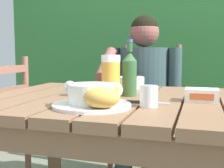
{
  "coord_description": "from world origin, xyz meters",
  "views": [
    {
      "loc": [
        0.27,
        -1.16,
        0.95
      ],
      "look_at": [
        -0.04,
        -0.14,
        0.84
      ],
      "focal_mm": 46.74,
      "sensor_mm": 36.0,
      "label": 1
    }
  ],
  "objects_px": {
    "butter_tub": "(202,95)",
    "diner_bowl": "(131,82)",
    "table_knife": "(143,102)",
    "water_glass_small": "(149,96)",
    "soup_bowl": "(92,93)",
    "serving_plate": "(92,105)",
    "beer_glass": "(111,76)",
    "beer_bottle": "(130,73)",
    "person_eating": "(142,91)",
    "chair_near_diner": "(148,117)",
    "bread_roll": "(102,98)"
  },
  "relations": [
    {
      "from": "serving_plate",
      "to": "diner_bowl",
      "type": "relative_size",
      "value": 1.9
    },
    {
      "from": "beer_glass",
      "to": "person_eating",
      "type": "bearing_deg",
      "value": 90.27
    },
    {
      "from": "beer_bottle",
      "to": "table_knife",
      "type": "relative_size",
      "value": 1.53
    },
    {
      "from": "butter_tub",
      "to": "bread_roll",
      "type": "bearing_deg",
      "value": -135.21
    },
    {
      "from": "serving_plate",
      "to": "table_knife",
      "type": "relative_size",
      "value": 1.71
    },
    {
      "from": "soup_bowl",
      "to": "diner_bowl",
      "type": "height_order",
      "value": "soup_bowl"
    },
    {
      "from": "table_knife",
      "to": "water_glass_small",
      "type": "bearing_deg",
      "value": -62.08
    },
    {
      "from": "serving_plate",
      "to": "beer_bottle",
      "type": "bearing_deg",
      "value": 77.26
    },
    {
      "from": "chair_near_diner",
      "to": "soup_bowl",
      "type": "height_order",
      "value": "chair_near_diner"
    },
    {
      "from": "water_glass_small",
      "to": "table_knife",
      "type": "distance_m",
      "value": 0.07
    },
    {
      "from": "chair_near_diner",
      "to": "serving_plate",
      "type": "distance_m",
      "value": 1.16
    },
    {
      "from": "soup_bowl",
      "to": "table_knife",
      "type": "height_order",
      "value": "soup_bowl"
    },
    {
      "from": "beer_glass",
      "to": "butter_tub",
      "type": "relative_size",
      "value": 1.43
    },
    {
      "from": "beer_bottle",
      "to": "table_knife",
      "type": "xyz_separation_m",
      "value": [
        0.09,
        -0.17,
        -0.1
      ]
    },
    {
      "from": "serving_plate",
      "to": "soup_bowl",
      "type": "height_order",
      "value": "soup_bowl"
    },
    {
      "from": "serving_plate",
      "to": "beer_bottle",
      "type": "distance_m",
      "value": 0.31
    },
    {
      "from": "beer_bottle",
      "to": "butter_tub",
      "type": "bearing_deg",
      "value": -10.99
    },
    {
      "from": "person_eating",
      "to": "butter_tub",
      "type": "height_order",
      "value": "person_eating"
    },
    {
      "from": "person_eating",
      "to": "beer_bottle",
      "type": "bearing_deg",
      "value": -84.04
    },
    {
      "from": "table_knife",
      "to": "diner_bowl",
      "type": "bearing_deg",
      "value": 108.28
    },
    {
      "from": "bread_roll",
      "to": "person_eating",
      "type": "bearing_deg",
      "value": 93.6
    },
    {
      "from": "person_eating",
      "to": "table_knife",
      "type": "xyz_separation_m",
      "value": [
        0.16,
        -0.81,
        0.07
      ]
    },
    {
      "from": "beer_glass",
      "to": "diner_bowl",
      "type": "bearing_deg",
      "value": 90.06
    },
    {
      "from": "serving_plate",
      "to": "bread_roll",
      "type": "height_order",
      "value": "bread_roll"
    },
    {
      "from": "person_eating",
      "to": "table_knife",
      "type": "height_order",
      "value": "person_eating"
    },
    {
      "from": "butter_tub",
      "to": "diner_bowl",
      "type": "height_order",
      "value": "diner_bowl"
    },
    {
      "from": "beer_bottle",
      "to": "water_glass_small",
      "type": "xyz_separation_m",
      "value": [
        0.12,
        -0.23,
        -0.06
      ]
    },
    {
      "from": "butter_tub",
      "to": "diner_bowl",
      "type": "relative_size",
      "value": 0.86
    },
    {
      "from": "bread_roll",
      "to": "beer_bottle",
      "type": "bearing_deg",
      "value": 89.33
    },
    {
      "from": "butter_tub",
      "to": "table_knife",
      "type": "distance_m",
      "value": 0.23
    },
    {
      "from": "butter_tub",
      "to": "person_eating",
      "type": "bearing_deg",
      "value": 117.52
    },
    {
      "from": "person_eating",
      "to": "water_glass_small",
      "type": "distance_m",
      "value": 0.89
    },
    {
      "from": "beer_bottle",
      "to": "diner_bowl",
      "type": "height_order",
      "value": "beer_bottle"
    },
    {
      "from": "table_knife",
      "to": "beer_bottle",
      "type": "bearing_deg",
      "value": 118.37
    },
    {
      "from": "bread_roll",
      "to": "beer_bottle",
      "type": "distance_m",
      "value": 0.36
    },
    {
      "from": "person_eating",
      "to": "butter_tub",
      "type": "distance_m",
      "value": 0.79
    },
    {
      "from": "soup_bowl",
      "to": "beer_bottle",
      "type": "xyz_separation_m",
      "value": [
        0.06,
        0.29,
        0.05
      ]
    },
    {
      "from": "soup_bowl",
      "to": "beer_bottle",
      "type": "relative_size",
      "value": 0.87
    },
    {
      "from": "chair_near_diner",
      "to": "beer_glass",
      "type": "bearing_deg",
      "value": -89.98
    },
    {
      "from": "water_glass_small",
      "to": "butter_tub",
      "type": "xyz_separation_m",
      "value": [
        0.17,
        0.17,
        -0.01
      ]
    },
    {
      "from": "soup_bowl",
      "to": "butter_tub",
      "type": "relative_size",
      "value": 1.71
    },
    {
      "from": "chair_near_diner",
      "to": "butter_tub",
      "type": "distance_m",
      "value": 1.01
    },
    {
      "from": "person_eating",
      "to": "table_knife",
      "type": "distance_m",
      "value": 0.83
    },
    {
      "from": "beer_glass",
      "to": "water_glass_small",
      "type": "height_order",
      "value": "beer_glass"
    },
    {
      "from": "butter_tub",
      "to": "beer_bottle",
      "type": "bearing_deg",
      "value": 169.01
    },
    {
      "from": "serving_plate",
      "to": "beer_glass",
      "type": "relative_size",
      "value": 1.54
    },
    {
      "from": "bread_roll",
      "to": "water_glass_small",
      "type": "bearing_deg",
      "value": 45.76
    },
    {
      "from": "serving_plate",
      "to": "soup_bowl",
      "type": "bearing_deg",
      "value": -63.43
    },
    {
      "from": "chair_near_diner",
      "to": "butter_tub",
      "type": "relative_size",
      "value": 8.22
    },
    {
      "from": "serving_plate",
      "to": "beer_glass",
      "type": "xyz_separation_m",
      "value": [
        0.0,
        0.22,
        0.08
      ]
    }
  ]
}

